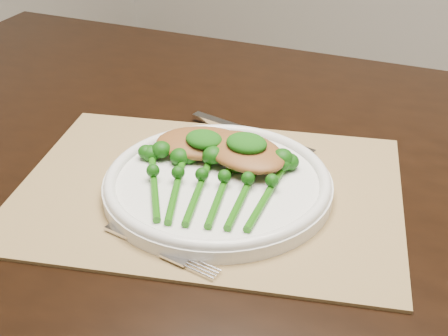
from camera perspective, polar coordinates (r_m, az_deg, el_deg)
The scene contains 9 objects.
placemat at distance 0.82m, azimuth -1.39°, elevation -2.03°, with size 0.49×0.36×0.00m, color #9A7D4E.
dinner_plate at distance 0.80m, azimuth -0.58°, elevation -1.37°, with size 0.29×0.29×0.03m.
knife at distance 0.95m, azimuth 1.40°, elevation 3.57°, with size 0.21×0.04×0.01m.
fork at distance 0.70m, azimuth -5.23°, elevation -7.70°, with size 0.16×0.02×0.00m.
chicken_fillet_left at distance 0.86m, azimuth -2.05°, elevation 2.31°, with size 0.13×0.09×0.03m, color brown.
chicken_fillet_right at distance 0.83m, azimuth 1.88°, elevation 1.52°, with size 0.13×0.09×0.03m, color brown.
pesto_dollop_left at distance 0.84m, azimuth -1.85°, elevation 2.65°, with size 0.05×0.04×0.02m, color #0C4109.
pesto_dollop_right at distance 0.81m, azimuth 2.08°, elevation 2.29°, with size 0.06×0.05×0.02m, color #0C4109.
broccolini_bundle at distance 0.77m, azimuth -1.33°, elevation -2.13°, with size 0.22×0.23×0.04m.
Camera 1 is at (0.22, -0.71, 1.20)m, focal length 50.00 mm.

